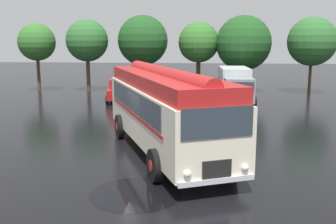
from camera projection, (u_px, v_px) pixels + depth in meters
name	position (u px, v px, depth m)	size (l,w,h in m)	color
ground_plane	(154.00, 153.00, 15.93)	(120.00, 120.00, 0.00)	black
vintage_bus	(165.00, 107.00, 15.71)	(6.18, 10.25, 3.49)	silver
car_near_left	(121.00, 90.00, 29.17)	(2.39, 4.40, 1.66)	maroon
car_mid_left	(159.00, 91.00, 28.52)	(2.00, 4.22, 1.66)	navy
car_mid_right	(199.00, 91.00, 28.47)	(2.00, 4.22, 1.66)	#B7BABF
box_van	(235.00, 84.00, 28.26)	(2.50, 5.84, 2.50)	#B2B7BC
tree_far_left	(37.00, 42.00, 34.01)	(3.23, 3.23, 5.90)	#4C3823
tree_left_of_centre	(88.00, 40.00, 33.90)	(3.63, 3.63, 6.24)	#4C3823
tree_centre	(142.00, 40.00, 34.09)	(4.34, 4.34, 6.60)	#4C3823
tree_right_of_centre	(197.00, 43.00, 33.86)	(3.50, 3.50, 6.03)	#4C3823
tree_far_right	(242.00, 43.00, 32.87)	(4.63, 4.63, 6.52)	#4C3823
tree_extra_right	(313.00, 41.00, 32.24)	(4.03, 4.03, 6.37)	#4C3823
puddle_patch	(136.00, 194.00, 11.77)	(2.79, 2.79, 0.01)	black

